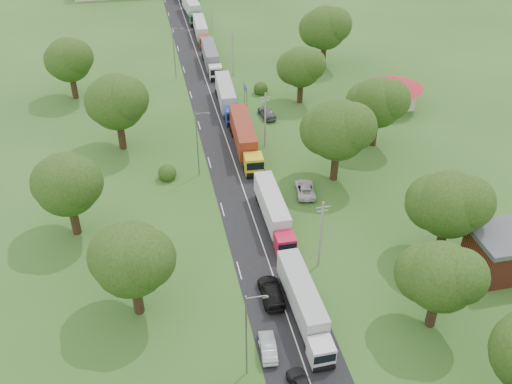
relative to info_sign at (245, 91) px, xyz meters
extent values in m
plane|color=#2C511B|center=(-5.20, -35.00, -3.00)|extent=(260.00, 260.00, 0.00)
cube|color=black|center=(-5.20, -15.00, -3.00)|extent=(8.00, 200.00, 0.04)
cylinder|color=slate|center=(0.00, -1.20, -1.00)|extent=(0.12, 0.12, 4.00)
cylinder|color=slate|center=(0.00, 1.20, -1.00)|extent=(0.12, 0.12, 4.00)
cube|color=navy|center=(0.00, 0.00, 0.60)|extent=(0.06, 3.00, 1.00)
cube|color=silver|center=(0.00, 0.00, 0.60)|extent=(0.07, 3.10, 0.06)
cylinder|color=gray|center=(0.30, -42.00, 1.50)|extent=(0.24, 0.24, 9.00)
cube|color=gray|center=(0.30, -42.00, 5.30)|extent=(1.60, 0.10, 0.10)
cube|color=gray|center=(0.30, -42.00, 4.80)|extent=(1.20, 0.10, 0.10)
cylinder|color=gray|center=(0.30, -14.00, 1.50)|extent=(0.24, 0.24, 9.00)
cube|color=gray|center=(0.30, -14.00, 5.30)|extent=(1.60, 0.10, 0.10)
cube|color=gray|center=(0.30, -14.00, 4.80)|extent=(1.20, 0.10, 0.10)
cylinder|color=gray|center=(0.30, 14.00, 1.50)|extent=(0.24, 0.24, 9.00)
cube|color=gray|center=(0.30, 14.00, 5.30)|extent=(1.60, 0.10, 0.10)
cube|color=gray|center=(0.30, 14.00, 4.80)|extent=(1.20, 0.10, 0.10)
cylinder|color=gray|center=(0.30, 42.00, 1.50)|extent=(0.24, 0.24, 9.00)
cylinder|color=slate|center=(-10.70, -55.00, 2.00)|extent=(0.16, 0.16, 10.00)
cube|color=slate|center=(-9.80, -55.00, 6.70)|extent=(1.80, 0.10, 0.10)
cube|color=slate|center=(-9.00, -55.00, 6.55)|extent=(0.50, 0.22, 0.15)
cylinder|color=slate|center=(-10.70, -20.00, 2.00)|extent=(0.16, 0.16, 10.00)
cube|color=slate|center=(-9.80, -20.00, 6.70)|extent=(1.80, 0.10, 0.10)
cube|color=slate|center=(-9.00, -20.00, 6.55)|extent=(0.50, 0.22, 0.15)
cylinder|color=slate|center=(-10.70, 15.00, 2.00)|extent=(0.16, 0.16, 10.00)
cube|color=slate|center=(-9.80, 15.00, 6.70)|extent=(1.80, 0.10, 0.10)
cube|color=slate|center=(-9.00, 15.00, 6.55)|extent=(0.50, 0.22, 0.15)
cylinder|color=#382616|center=(8.80, -53.00, -1.08)|extent=(1.04, 1.04, 3.85)
sphere|color=#1B370F|center=(8.80, -53.00, 3.60)|extent=(7.00, 7.00, 7.00)
sphere|color=#1B370F|center=(10.05, -54.00, 4.35)|extent=(5.50, 5.50, 5.50)
sphere|color=#1B370F|center=(7.80, -51.75, 3.10)|extent=(6.00, 6.00, 6.00)
cylinder|color=#382616|center=(14.80, -43.00, -0.90)|extent=(1.08, 1.08, 4.20)
sphere|color=#1B370F|center=(14.80, -43.00, 4.22)|extent=(7.70, 7.70, 7.70)
sphere|color=#1B370F|center=(16.18, -44.10, 5.05)|extent=(6.05, 6.05, 6.05)
sphere|color=#1B370F|center=(13.70, -41.63, 3.67)|extent=(6.60, 6.60, 6.60)
cylinder|color=#382616|center=(7.80, -25.00, -0.73)|extent=(1.12, 1.12, 4.55)
sphere|color=#1B370F|center=(7.80, -25.00, 4.85)|extent=(8.40, 8.40, 8.40)
sphere|color=#1B370F|center=(9.30, -26.20, 5.75)|extent=(6.60, 6.60, 6.60)
sphere|color=#1B370F|center=(6.60, -23.50, 4.25)|extent=(7.20, 7.20, 7.20)
cylinder|color=#382616|center=(16.80, -17.00, -0.90)|extent=(1.08, 1.08, 4.20)
sphere|color=#1B370F|center=(16.80, -17.00, 4.22)|extent=(7.70, 7.70, 7.70)
sphere|color=#1B370F|center=(18.18, -18.10, 5.05)|extent=(6.05, 6.05, 6.05)
sphere|color=#1B370F|center=(15.70, -15.63, 3.67)|extent=(6.60, 6.60, 6.60)
cylinder|color=#382616|center=(9.80, 0.00, -1.08)|extent=(1.04, 1.04, 3.85)
sphere|color=#1B370F|center=(9.80, 0.00, 3.60)|extent=(7.00, 7.00, 7.00)
sphere|color=#1B370F|center=(11.05, -1.00, 4.35)|extent=(5.50, 5.50, 5.50)
sphere|color=#1B370F|center=(8.80, 1.25, 3.10)|extent=(6.00, 6.00, 6.00)
cylinder|color=#382616|center=(18.80, 15.00, -0.73)|extent=(1.12, 1.12, 4.55)
sphere|color=#1B370F|center=(18.80, 15.00, 4.85)|extent=(8.40, 8.40, 8.40)
sphere|color=#1B370F|center=(20.30, 13.80, 5.75)|extent=(6.60, 6.60, 6.60)
sphere|color=#1B370F|center=(17.60, 16.50, 4.25)|extent=(7.20, 7.20, 7.20)
cylinder|color=#382616|center=(-20.20, -45.00, -0.90)|extent=(1.08, 1.08, 4.20)
sphere|color=#1B370F|center=(-20.20, -45.00, 4.22)|extent=(7.70, 7.70, 7.70)
sphere|color=#1B370F|center=(-18.82, -46.10, 5.05)|extent=(6.05, 6.05, 6.05)
sphere|color=#1B370F|center=(-21.30, -43.63, 3.67)|extent=(6.60, 6.60, 6.60)
cylinder|color=#382616|center=(-27.20, -30.00, -0.90)|extent=(1.08, 1.08, 4.20)
sphere|color=#1B370F|center=(-27.20, -30.00, 4.22)|extent=(7.70, 7.70, 7.70)
sphere|color=#1B370F|center=(-25.82, -31.10, 5.05)|extent=(6.05, 6.05, 6.05)
sphere|color=#1B370F|center=(-28.30, -28.63, 3.67)|extent=(6.60, 6.60, 6.60)
cylinder|color=#382616|center=(-21.20, -10.00, -0.73)|extent=(1.12, 1.12, 4.55)
sphere|color=#1B370F|center=(-21.20, -10.00, 4.85)|extent=(8.40, 8.40, 8.40)
sphere|color=#1B370F|center=(-19.70, -11.20, 5.75)|extent=(6.60, 6.60, 6.60)
sphere|color=#1B370F|center=(-22.40, -8.50, 4.25)|extent=(7.20, 7.20, 7.20)
cylinder|color=#382616|center=(-29.20, 10.00, -0.90)|extent=(1.08, 1.08, 4.20)
sphere|color=#1B370F|center=(-29.20, 10.00, 4.22)|extent=(7.70, 7.70, 7.70)
sphere|color=#1B370F|center=(-27.82, 8.90, 5.05)|extent=(6.05, 6.05, 6.05)
sphere|color=#1B370F|center=(-30.30, 11.37, 3.67)|extent=(6.60, 6.60, 6.60)
cube|color=maroon|center=(20.80, -47.00, -0.70)|extent=(8.00, 6.00, 4.60)
cube|color=beige|center=(24.80, -5.00, -1.00)|extent=(7.00, 5.00, 4.00)
cone|color=maroon|center=(24.80, -5.00, 1.90)|extent=(10.08, 10.08, 1.80)
cube|color=silver|center=(-3.58, -55.24, -1.55)|extent=(2.30, 2.30, 2.35)
cube|color=black|center=(-3.58, -56.37, -1.22)|extent=(2.16, 0.06, 1.03)
cube|color=slate|center=(-3.58, -56.32, -2.49)|extent=(2.07, 0.29, 0.33)
cube|color=slate|center=(-3.58, -48.66, -2.30)|extent=(2.36, 10.84, 0.28)
cube|color=#A9AAAE|center=(-3.58, -48.38, -0.61)|extent=(2.56, 11.12, 2.82)
cylinder|color=black|center=(-3.58, -56.08, -2.53)|extent=(2.21, 0.94, 0.94)
cylinder|color=black|center=(-3.58, -54.39, -2.53)|extent=(2.21, 0.94, 0.94)
cylinder|color=black|center=(-3.58, -45.38, -2.53)|extent=(2.21, 0.94, 0.94)
cylinder|color=black|center=(-3.58, -43.97, -2.53)|extent=(2.21, 0.94, 0.94)
cube|color=red|center=(-2.96, -39.14, -1.55)|extent=(2.27, 2.27, 2.35)
cube|color=black|center=(-2.96, -40.28, -1.22)|extent=(2.16, 0.03, 1.03)
cube|color=slate|center=(-2.96, -40.22, -2.49)|extent=(2.07, 0.26, 0.33)
cube|color=slate|center=(-2.96, -32.58, -2.30)|extent=(2.22, 10.80, 0.28)
cube|color=silver|center=(-2.96, -32.29, -0.61)|extent=(2.41, 11.09, 2.81)
cylinder|color=black|center=(-2.96, -39.99, -2.53)|extent=(2.21, 0.94, 0.94)
cylinder|color=black|center=(-2.96, -38.30, -2.53)|extent=(2.21, 0.94, 0.94)
cylinder|color=black|center=(-2.96, -29.29, -2.53)|extent=(2.21, 0.94, 0.94)
cylinder|color=black|center=(-2.96, -27.88, -2.53)|extent=(2.21, 0.94, 0.94)
cube|color=gold|center=(-3.02, -21.32, -1.34)|extent=(2.70, 2.70, 2.67)
cube|color=black|center=(-3.02, -22.62, -0.97)|extent=(2.46, 0.15, 1.18)
cube|color=slate|center=(-3.02, -22.55, -2.41)|extent=(2.36, 0.38, 0.37)
cube|color=slate|center=(-3.02, -13.84, -2.20)|extent=(3.13, 12.41, 0.32)
cube|color=maroon|center=(-3.02, -13.51, -0.27)|extent=(3.36, 12.75, 3.21)
cylinder|color=black|center=(-3.02, -22.28, -2.47)|extent=(2.51, 1.07, 1.07)
cylinder|color=black|center=(-3.02, -20.36, -2.47)|extent=(2.51, 1.07, 1.07)
cylinder|color=black|center=(-3.02, -10.09, -2.47)|extent=(2.51, 1.07, 1.07)
cylinder|color=black|center=(-3.02, -8.49, -2.47)|extent=(2.51, 1.07, 1.07)
cube|color=#1C35A8|center=(-3.24, -5.71, -1.46)|extent=(2.51, 2.51, 2.48)
cube|color=black|center=(-3.24, -6.91, -1.12)|extent=(2.28, 0.15, 1.09)
cube|color=slate|center=(-3.24, -6.85, -2.46)|extent=(2.19, 0.37, 0.35)
cube|color=slate|center=(-3.24, 1.24, -2.26)|extent=(2.91, 11.51, 0.30)
cube|color=#A6A6AA|center=(-3.24, 1.53, -0.47)|extent=(3.12, 11.82, 2.98)
cylinder|color=black|center=(-3.24, -6.60, -2.51)|extent=(2.33, 0.99, 0.99)
cylinder|color=black|center=(-3.24, -4.81, -2.51)|extent=(2.33, 0.99, 0.99)
cylinder|color=black|center=(-3.24, 4.71, -2.51)|extent=(2.33, 0.99, 0.99)
cylinder|color=black|center=(-3.24, 6.20, -2.51)|extent=(2.33, 0.99, 0.99)
cube|color=silver|center=(-3.28, 12.99, -1.49)|extent=(2.44, 2.44, 2.44)
cube|color=black|center=(-3.28, 11.81, -1.15)|extent=(2.25, 0.11, 1.07)
cube|color=slate|center=(-3.28, 11.87, -2.46)|extent=(2.16, 0.33, 0.34)
cube|color=slate|center=(-3.28, 19.83, -2.27)|extent=(2.69, 11.32, 0.29)
cube|color=#595C60|center=(-3.28, 20.12, -0.51)|extent=(2.89, 11.62, 2.93)
cylinder|color=black|center=(-3.28, 12.11, -2.51)|extent=(2.30, 0.98, 0.98)
cylinder|color=black|center=(-3.28, 13.87, -2.51)|extent=(2.30, 0.98, 0.98)
cylinder|color=black|center=(-3.28, 23.25, -2.51)|extent=(2.30, 0.98, 0.98)
cylinder|color=black|center=(-3.28, 24.71, -2.51)|extent=(2.30, 0.98, 0.98)
cube|color=#AD341A|center=(-3.06, 29.81, -1.54)|extent=(2.35, 2.35, 2.36)
cube|color=black|center=(-3.06, 28.67, -1.21)|extent=(2.17, 0.10, 1.04)
cube|color=slate|center=(-3.06, 28.72, -2.48)|extent=(2.08, 0.33, 0.33)
cube|color=slate|center=(-3.06, 36.42, -2.29)|extent=(2.57, 10.93, 0.28)
cube|color=#B6B6B6|center=(-3.06, 36.70, -0.59)|extent=(2.77, 11.22, 2.83)
cylinder|color=black|center=(-3.06, 28.96, -2.53)|extent=(2.22, 0.94, 0.94)
cylinder|color=black|center=(-3.06, 30.66, -2.53)|extent=(2.22, 0.94, 0.94)
cylinder|color=black|center=(-3.06, 39.72, -2.53)|extent=(2.22, 0.94, 0.94)
cylinder|color=black|center=(-3.06, 41.14, -2.53)|extent=(2.22, 0.94, 0.94)
cube|color=#20572C|center=(-3.25, 45.25, -1.37)|extent=(2.66, 2.66, 2.63)
cube|color=black|center=(-3.25, 43.98, -1.01)|extent=(2.41, 0.16, 1.16)
cube|color=slate|center=(-3.25, 44.04, -2.42)|extent=(2.32, 0.38, 0.37)
cube|color=slate|center=(-3.25, 52.60, -2.21)|extent=(3.12, 12.20, 0.32)
cube|color=#BBBBC0|center=(-3.25, 52.92, -0.32)|extent=(3.35, 12.52, 3.15)
cylinder|color=black|center=(-3.25, 44.31, -2.48)|extent=(2.47, 1.05, 1.05)
cylinder|color=black|center=(-3.25, 46.20, -2.48)|extent=(2.47, 1.05, 1.05)
cylinder|color=black|center=(-3.25, 56.28, -2.48)|extent=(2.47, 1.05, 1.05)
cylinder|color=black|center=(-3.25, 57.85, -2.48)|extent=(2.47, 1.05, 1.05)
cube|color=slate|center=(-3.22, 61.62, -2.44)|extent=(2.26, 0.38, 0.36)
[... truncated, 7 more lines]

